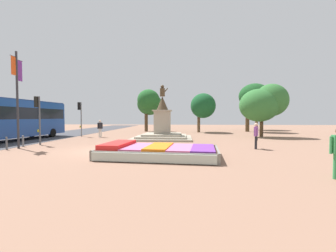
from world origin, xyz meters
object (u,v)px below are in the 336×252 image
at_px(kerb_bollard_mid_b, 23,141).
at_px(traffic_light_far_corner, 80,113).
at_px(flower_planter, 157,152).
at_px(kerb_bollard_mid_a, 7,143).
at_px(pedestrian_crossing_plaza, 100,127).
at_px(statue_monument, 162,129).
at_px(banner_pole, 17,96).
at_px(city_bus, 11,117).
at_px(traffic_light_mid_block, 38,112).
at_px(pedestrian_with_handbag, 256,134).

bearing_deg(kerb_bollard_mid_b, traffic_light_far_corner, 88.21).
xyz_separation_m(flower_planter, kerb_bollard_mid_a, (-9.81, 1.91, 0.15)).
bearing_deg(pedestrian_crossing_plaza, statue_monument, -10.25).
xyz_separation_m(traffic_light_far_corner, banner_pole, (0.08, -9.06, 0.98)).
bearing_deg(city_bus, flower_planter, -27.31).
distance_m(traffic_light_mid_block, pedestrian_crossing_plaza, 7.00).
relative_size(traffic_light_mid_block, kerb_bollard_mid_a, 4.27).
bearing_deg(pedestrian_with_handbag, traffic_light_mid_block, 176.16).
relative_size(statue_monument, banner_pole, 0.86).
height_order(flower_planter, banner_pole, banner_pole).
xyz_separation_m(statue_monument, traffic_light_mid_block, (-8.74, -5.30, 1.52)).
bearing_deg(traffic_light_far_corner, pedestrian_with_handbag, -27.68).
bearing_deg(banner_pole, flower_planter, -15.04).
relative_size(traffic_light_mid_block, pedestrian_crossing_plaza, 2.02).
bearing_deg(traffic_light_mid_block, city_bus, 148.42).
distance_m(city_bus, kerb_bollard_mid_b, 5.43).
xyz_separation_m(flower_planter, pedestrian_crossing_plaza, (-7.19, 10.92, 0.74)).
distance_m(statue_monument, kerb_bollard_mid_a, 12.06).
relative_size(flower_planter, traffic_light_far_corner, 1.73).
bearing_deg(flower_planter, pedestrian_with_handbag, 29.32).
distance_m(pedestrian_with_handbag, pedestrian_crossing_plaza, 15.23).
xyz_separation_m(flower_planter, city_bus, (-13.58, 7.01, 1.77)).
distance_m(traffic_light_far_corner, banner_pole, 9.11).
xyz_separation_m(flower_planter, kerb_bollard_mid_b, (-9.86, 3.42, 0.14)).
distance_m(city_bus, kerb_bollard_mid_a, 6.55).
bearing_deg(city_bus, pedestrian_crossing_plaza, 31.41).
relative_size(traffic_light_far_corner, kerb_bollard_mid_b, 4.49).
xyz_separation_m(banner_pole, pedestrian_crossing_plaza, (2.33, 8.36, -2.45)).
xyz_separation_m(city_bus, pedestrian_with_handbag, (19.64, -3.61, -1.10)).
xyz_separation_m(flower_planter, traffic_light_far_corner, (-9.60, 11.61, 2.22)).
distance_m(statue_monument, traffic_light_far_corner, 9.27).
distance_m(statue_monument, kerb_bollard_mid_b, 11.17).
distance_m(banner_pole, pedestrian_with_handbag, 15.80).
bearing_deg(city_bus, kerb_bollard_mid_a, -53.57).
xyz_separation_m(traffic_light_far_corner, kerb_bollard_mid_b, (-0.26, -8.20, -2.08)).
bearing_deg(statue_monument, kerb_bollard_mid_a, -139.47).
relative_size(traffic_light_far_corner, kerb_bollard_mid_a, 4.33).
height_order(statue_monument, banner_pole, banner_pole).
xyz_separation_m(traffic_light_far_corner, city_bus, (-3.98, -4.60, -0.44)).
bearing_deg(banner_pole, kerb_bollard_mid_b, 111.38).
xyz_separation_m(traffic_light_mid_block, banner_pole, (-0.13, -1.88, 1.01)).
xyz_separation_m(city_bus, kerb_bollard_mid_a, (3.77, -5.11, -1.62)).
bearing_deg(traffic_light_far_corner, flower_planter, -50.42).
distance_m(kerb_bollard_mid_a, kerb_bollard_mid_b, 1.51).
xyz_separation_m(traffic_light_mid_block, traffic_light_far_corner, (-0.21, 7.18, 0.03)).
bearing_deg(city_bus, kerb_bollard_mid_b, -43.98).
bearing_deg(pedestrian_with_handbag, banner_pole, -176.90).
bearing_deg(kerb_bollard_mid_a, pedestrian_crossing_plaza, 73.74).
height_order(traffic_light_mid_block, kerb_bollard_mid_b, traffic_light_mid_block).
relative_size(city_bus, kerb_bollard_mid_b, 14.50).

